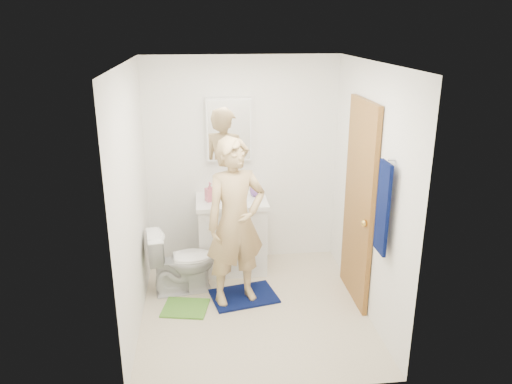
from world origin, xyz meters
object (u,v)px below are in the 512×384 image
at_px(soap_dispenser, 210,192).
at_px(man, 236,222).
at_px(toothbrush_cup, 255,192).
at_px(vanity_cabinet, 232,236).
at_px(toilet, 182,261).
at_px(medicine_cabinet, 229,129).
at_px(towel, 383,208).

relative_size(soap_dispenser, man, 0.13).
distance_m(soap_dispenser, toothbrush_cup, 0.53).
distance_m(vanity_cabinet, toothbrush_cup, 0.58).
bearing_deg(toilet, man, -123.76).
distance_m(vanity_cabinet, toilet, 0.73).
bearing_deg(toothbrush_cup, toilet, -146.95).
bearing_deg(medicine_cabinet, vanity_cabinet, -90.00).
xyz_separation_m(toothbrush_cup, man, (-0.29, -0.81, -0.03)).
bearing_deg(toilet, vanity_cabinet, -58.22).
height_order(towel, man, man).
bearing_deg(soap_dispenser, man, -71.99).
xyz_separation_m(vanity_cabinet, man, (-0.01, -0.73, 0.47)).
height_order(vanity_cabinet, toothbrush_cup, toothbrush_cup).
bearing_deg(toilet, medicine_cabinet, -47.03).
relative_size(toilet, man, 0.41).
height_order(towel, toilet, towel).
height_order(towel, soap_dispenser, towel).
bearing_deg(vanity_cabinet, soap_dispenser, -173.07).
xyz_separation_m(medicine_cabinet, toilet, (-0.56, -0.69, -1.25)).
bearing_deg(toothbrush_cup, vanity_cabinet, -164.17).
bearing_deg(toilet, towel, -128.36).
bearing_deg(medicine_cabinet, man, -90.37).
height_order(towel, toothbrush_cup, towel).
bearing_deg(towel, vanity_cabinet, 128.47).
relative_size(vanity_cabinet, medicine_cabinet, 1.14).
xyz_separation_m(toilet, soap_dispenser, (0.32, 0.44, 0.61)).
xyz_separation_m(vanity_cabinet, toilet, (-0.56, -0.47, -0.05)).
relative_size(medicine_cabinet, soap_dispenser, 3.27).
bearing_deg(vanity_cabinet, medicine_cabinet, 90.00).
bearing_deg(medicine_cabinet, soap_dispenser, -132.90).
bearing_deg(toothbrush_cup, soap_dispenser, -168.17).
distance_m(toothbrush_cup, man, 0.86).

